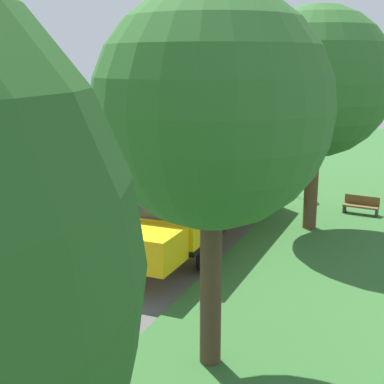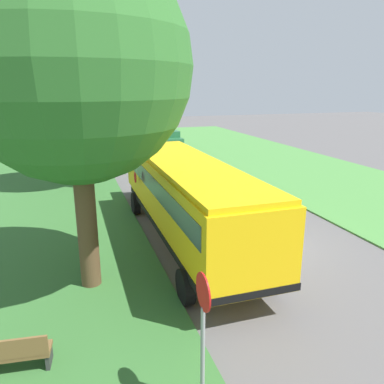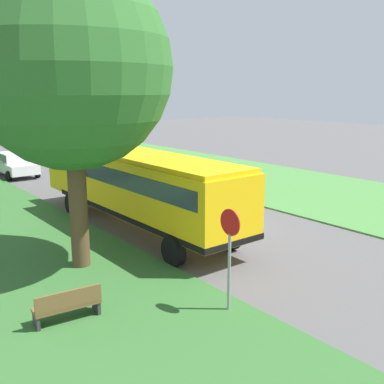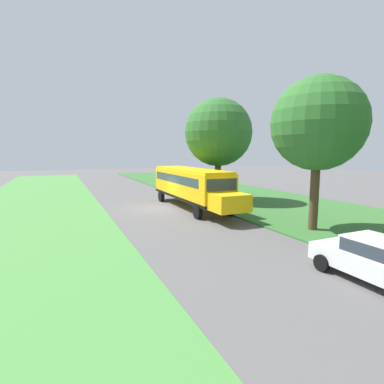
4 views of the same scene
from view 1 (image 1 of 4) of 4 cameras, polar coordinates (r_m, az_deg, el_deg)
ground_plane at (r=24.35m, az=-2.83°, el=-3.07°), size 120.00×120.00×0.00m
grass_far_side at (r=29.27m, az=-18.91°, el=-0.87°), size 10.00×80.00×0.07m
school_bus at (r=21.97m, az=2.15°, el=0.30°), size 2.84×12.42×3.16m
oak_tree_beside_bus at (r=22.49m, az=12.89°, el=11.46°), size 6.07×6.07×9.28m
oak_tree_roadside_mid at (r=11.44m, az=1.65°, el=8.48°), size 5.16×5.16×8.62m
stop_sign at (r=28.42m, az=11.22°, el=2.71°), size 0.08×0.68×2.74m
park_bench at (r=26.27m, az=17.59°, el=-1.38°), size 1.65×0.68×0.92m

